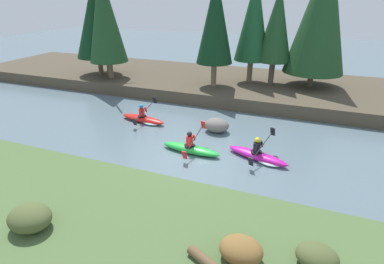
% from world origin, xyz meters
% --- Properties ---
extents(ground_plane, '(90.00, 90.00, 0.00)m').
position_xyz_m(ground_plane, '(0.00, 0.00, 0.00)').
color(ground_plane, slate).
extents(riverbank_far, '(44.00, 8.67, 0.80)m').
position_xyz_m(riverbank_far, '(0.00, 10.57, 0.40)').
color(riverbank_far, '#4C4233').
rests_on(riverbank_far, ground).
extents(conifer_tree_far_left, '(3.14, 3.14, 6.14)m').
position_xyz_m(conifer_tree_far_left, '(-10.93, 8.51, 4.51)').
color(conifer_tree_far_left, brown).
rests_on(conifer_tree_far_left, riverbank_far).
extents(conifer_tree_left, '(2.67, 2.67, 7.32)m').
position_xyz_m(conifer_tree_left, '(-9.50, 7.75, 5.05)').
color(conifer_tree_left, '#7A664C').
rests_on(conifer_tree_left, riverbank_far).
extents(conifer_tree_mid_left, '(2.33, 2.33, 6.83)m').
position_xyz_m(conifer_tree_mid_left, '(-1.85, 8.37, 4.97)').
color(conifer_tree_mid_left, '#7A664C').
rests_on(conifer_tree_mid_left, riverbank_far).
extents(conifer_tree_centre, '(2.29, 2.29, 6.99)m').
position_xyz_m(conifer_tree_centre, '(0.18, 10.23, 5.04)').
color(conifer_tree_centre, brown).
rests_on(conifer_tree_centre, riverbank_far).
extents(conifer_tree_mid_right, '(2.24, 2.24, 6.21)m').
position_xyz_m(conifer_tree_mid_right, '(1.65, 10.22, 4.65)').
color(conifer_tree_mid_right, brown).
rests_on(conifer_tree_mid_right, riverbank_far).
extents(conifer_tree_right, '(3.78, 3.78, 8.38)m').
position_xyz_m(conifer_tree_right, '(4.17, 10.66, 5.46)').
color(conifer_tree_right, brown).
rests_on(conifer_tree_right, riverbank_far).
extents(bare_tree_upstream, '(3.61, 3.57, 6.56)m').
position_xyz_m(bare_tree_upstream, '(-9.85, 8.14, 3.89)').
color(bare_tree_upstream, brown).
rests_on(bare_tree_upstream, riverbank_far).
extents(shrub_clump_second, '(1.21, 1.01, 0.66)m').
position_xyz_m(shrub_clump_second, '(-2.56, -6.01, 0.90)').
color(shrub_clump_second, '#4C562D').
rests_on(shrub_clump_second, riverbank_near).
extents(shrub_clump_third, '(1.05, 0.87, 0.57)m').
position_xyz_m(shrub_clump_third, '(2.98, -5.04, 0.85)').
color(shrub_clump_third, brown).
rests_on(shrub_clump_third, riverbank_near).
extents(shrub_clump_far_end, '(0.97, 0.81, 0.53)m').
position_xyz_m(shrub_clump_far_end, '(4.67, -4.59, 0.83)').
color(shrub_clump_far_end, '#4C562D').
rests_on(shrub_clump_far_end, riverbank_near).
extents(kayaker_lead, '(2.76, 2.03, 1.20)m').
position_xyz_m(kayaker_lead, '(2.51, 0.92, 0.20)').
color(kayaker_lead, '#C61999').
rests_on(kayaker_lead, ground).
extents(kayaker_middle, '(2.79, 2.07, 1.20)m').
position_xyz_m(kayaker_middle, '(-0.42, 0.50, 0.22)').
color(kayaker_middle, green).
rests_on(kayaker_middle, ground).
extents(kayaker_trailing, '(2.80, 2.07, 1.20)m').
position_xyz_m(kayaker_trailing, '(-4.04, 2.83, 0.20)').
color(kayaker_trailing, red).
rests_on(kayaker_trailing, ground).
extents(boulder_midstream, '(1.26, 0.99, 0.71)m').
position_xyz_m(boulder_midstream, '(-0.01, 3.04, 0.36)').
color(boulder_midstream, slate).
rests_on(boulder_midstream, ground).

